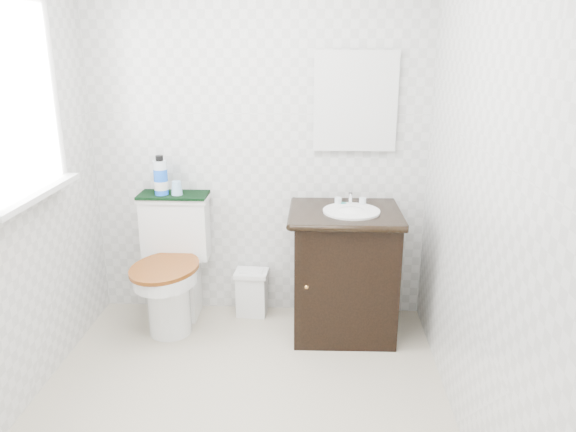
# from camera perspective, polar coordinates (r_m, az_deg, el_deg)

# --- Properties ---
(floor) EXTENTS (2.40, 2.40, 0.00)m
(floor) POSITION_cam_1_polar(r_m,az_deg,el_deg) (3.03, -5.17, -19.50)
(floor) COLOR beige
(floor) RESTS_ON ground
(wall_back) EXTENTS (2.40, 0.00, 2.40)m
(wall_back) POSITION_cam_1_polar(r_m,az_deg,el_deg) (3.67, -3.05, 7.75)
(wall_back) COLOR silver
(wall_back) RESTS_ON ground
(wall_front) EXTENTS (2.40, 0.00, 2.40)m
(wall_front) POSITION_cam_1_polar(r_m,az_deg,el_deg) (1.40, -13.51, -9.58)
(wall_front) COLOR silver
(wall_front) RESTS_ON ground
(wall_right) EXTENTS (0.00, 2.40, 2.40)m
(wall_right) POSITION_cam_1_polar(r_m,az_deg,el_deg) (2.57, 19.09, 2.51)
(wall_right) COLOR silver
(wall_right) RESTS_ON ground
(window) EXTENTS (0.02, 0.70, 0.90)m
(window) POSITION_cam_1_polar(r_m,az_deg,el_deg) (3.03, -26.17, 10.60)
(window) COLOR white
(window) RESTS_ON wall_left
(mirror) EXTENTS (0.50, 0.02, 0.60)m
(mirror) POSITION_cam_1_polar(r_m,az_deg,el_deg) (3.59, 6.87, 11.48)
(mirror) COLOR silver
(mirror) RESTS_ON wall_back
(toilet) EXTENTS (0.48, 0.67, 0.84)m
(toilet) POSITION_cam_1_polar(r_m,az_deg,el_deg) (3.78, -11.59, -5.47)
(toilet) COLOR white
(toilet) RESTS_ON floor
(vanity) EXTENTS (0.68, 0.59, 0.92)m
(vanity) POSITION_cam_1_polar(r_m,az_deg,el_deg) (3.58, 5.76, -5.40)
(vanity) COLOR black
(vanity) RESTS_ON floor
(trash_bin) EXTENTS (0.23, 0.19, 0.32)m
(trash_bin) POSITION_cam_1_polar(r_m,az_deg,el_deg) (3.89, -3.69, -7.74)
(trash_bin) COLOR white
(trash_bin) RESTS_ON floor
(towel) EXTENTS (0.45, 0.22, 0.02)m
(towel) POSITION_cam_1_polar(r_m,az_deg,el_deg) (3.73, -11.58, 2.11)
(towel) COLOR black
(towel) RESTS_ON toilet
(mouthwash_bottle) EXTENTS (0.09, 0.09, 0.26)m
(mouthwash_bottle) POSITION_cam_1_polar(r_m,az_deg,el_deg) (3.70, -12.81, 3.90)
(mouthwash_bottle) COLOR blue
(mouthwash_bottle) RESTS_ON towel
(cup) EXTENTS (0.07, 0.07, 0.09)m
(cup) POSITION_cam_1_polar(r_m,az_deg,el_deg) (3.69, -11.23, 2.81)
(cup) COLOR #8BBAE4
(cup) RESTS_ON towel
(soap_bar) EXTENTS (0.08, 0.05, 0.02)m
(soap_bar) POSITION_cam_1_polar(r_m,az_deg,el_deg) (3.56, 5.44, 1.30)
(soap_bar) COLOR #18756D
(soap_bar) RESTS_ON vanity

